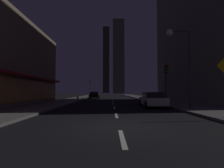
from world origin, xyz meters
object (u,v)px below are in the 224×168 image
Objects in this scene: traffic_light_near_right at (166,75)px; street_lamp_right at (179,49)px; car_parked_near at (152,100)px; car_parked_far at (94,95)px; fire_hydrant_far_left at (78,98)px; traffic_light_far_left at (90,85)px.

street_lamp_right is (-0.12, -3.78, 1.87)m from traffic_light_near_right.
car_parked_near and car_parked_far have the same top height.
street_lamp_right reaches higher than fire_hydrant_far_left.
street_lamp_right reaches higher than traffic_light_near_right.
traffic_light_near_right reaches higher than car_parked_near.
car_parked_far is 9.57m from traffic_light_far_left.
car_parked_far is 19.52m from traffic_light_near_right.
fire_hydrant_far_left is at bearing 135.29° from traffic_light_near_right.
car_parked_far is at bearing 68.39° from fire_hydrant_far_left.
car_parked_near is 3.55m from traffic_light_near_right.
traffic_light_far_left is at bearing 88.46° from fire_hydrant_far_left.
traffic_light_near_right is at bearing 42.38° from car_parked_near.
street_lamp_right is (1.78, -2.05, 4.33)m from car_parked_near.
traffic_light_near_right is 0.64× the size of street_lamp_right.
street_lamp_right reaches higher than traffic_light_far_left.
car_parked_near is at bearing -53.88° from fire_hydrant_far_left.
fire_hydrant_far_left is (-2.30, -5.81, -0.29)m from car_parked_far.
street_lamp_right is at bearing -53.17° from fire_hydrant_far_left.
traffic_light_near_right is 28.36m from traffic_light_far_left.
fire_hydrant_far_left is 19.38m from street_lamp_right.
car_parked_near is at bearing -137.62° from traffic_light_near_right.
traffic_light_near_right is (9.10, -17.09, 2.45)m from car_parked_far.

